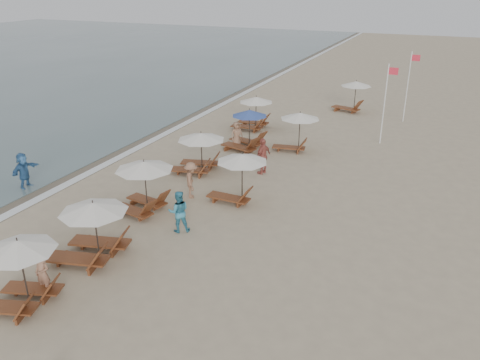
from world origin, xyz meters
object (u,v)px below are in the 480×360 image
at_px(lounger_station_2, 142,185).
at_px(inland_station_2, 351,94).
at_px(lounger_station_3, 198,151).
at_px(inland_station_0, 236,173).
at_px(beachgoer_mid_b, 191,180).
at_px(lounger_station_4, 245,132).
at_px(beachgoer_near, 43,273).
at_px(waterline_walker, 24,171).
at_px(beachgoer_mid_a, 179,212).
at_px(beachgoer_far_a, 263,156).
at_px(inland_station_1, 296,127).
at_px(lounger_station_1, 90,232).
at_px(flag_pole_near, 385,101).
at_px(lounger_station_5, 252,113).
at_px(lounger_station_0, 19,273).

xyz_separation_m(lounger_station_2, inland_station_2, (4.56, 20.21, 0.10)).
relative_size(lounger_station_3, inland_station_0, 1.02).
distance_m(inland_station_2, beachgoer_mid_b, 18.41).
distance_m(lounger_station_3, lounger_station_4, 4.31).
relative_size(beachgoer_near, waterline_walker, 0.85).
distance_m(lounger_station_3, waterline_walker, 8.24).
distance_m(beachgoer_mid_a, beachgoer_far_a, 7.01).
xyz_separation_m(lounger_station_4, beachgoer_near, (-0.27, -15.35, -0.27)).
relative_size(inland_station_0, inland_station_1, 1.01).
distance_m(lounger_station_1, beachgoer_near, 2.27).
relative_size(lounger_station_1, inland_station_0, 1.07).
xyz_separation_m(beachgoer_far_a, flag_pole_near, (4.74, 7.35, 1.68)).
bearing_deg(beachgoer_mid_a, lounger_station_5, -112.13).
distance_m(beachgoer_near, beachgoer_mid_a, 5.53).
relative_size(inland_station_1, flag_pole_near, 0.56).
bearing_deg(beachgoer_near, lounger_station_1, 91.96).
bearing_deg(lounger_station_3, inland_station_0, -37.87).
relative_size(lounger_station_2, inland_station_0, 1.00).
bearing_deg(lounger_station_5, beachgoer_mid_a, -79.18).
bearing_deg(inland_station_0, inland_station_1, 87.97).
bearing_deg(lounger_station_4, inland_station_0, -69.75).
height_order(lounger_station_0, beachgoer_mid_a, lounger_station_0).
relative_size(beachgoer_near, beachgoer_far_a, 0.79).
height_order(lounger_station_3, lounger_station_4, lounger_station_4).
bearing_deg(waterline_walker, lounger_station_2, -92.45).
relative_size(lounger_station_0, lounger_station_5, 0.95).
bearing_deg(beachgoer_far_a, waterline_walker, -41.41).
relative_size(inland_station_2, flag_pole_near, 0.60).
bearing_deg(beachgoer_near, lounger_station_3, 95.09).
distance_m(lounger_station_2, inland_station_0, 4.06).
bearing_deg(beachgoer_mid_a, flag_pole_near, -144.08).
distance_m(lounger_station_4, inland_station_0, 7.26).
bearing_deg(lounger_station_3, inland_station_1, 54.81).
xyz_separation_m(lounger_station_5, inland_station_2, (4.98, 7.03, 0.29)).
distance_m(lounger_station_3, beachgoer_mid_a, 6.34).
bearing_deg(lounger_station_2, inland_station_2, 77.28).
height_order(inland_station_1, beachgoer_mid_b, inland_station_1).
bearing_deg(beachgoer_mid_b, beachgoer_near, 144.32).
bearing_deg(inland_station_1, beachgoer_near, -100.69).
xyz_separation_m(beachgoer_far_a, waterline_walker, (-9.60, -6.17, -0.06)).
relative_size(lounger_station_1, inland_station_1, 1.08).
bearing_deg(lounger_station_5, lounger_station_2, -88.19).
height_order(lounger_station_2, lounger_station_5, lounger_station_2).
bearing_deg(lounger_station_0, lounger_station_3, 91.95).
height_order(lounger_station_4, inland_station_2, lounger_station_4).
bearing_deg(waterline_walker, inland_station_2, -31.76).
distance_m(inland_station_0, beachgoer_mid_b, 2.17).
distance_m(beachgoer_mid_b, flag_pole_near, 13.25).
xyz_separation_m(inland_station_0, beachgoer_mid_a, (-0.96, -3.33, -0.55)).
distance_m(inland_station_0, flag_pole_near, 11.97).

